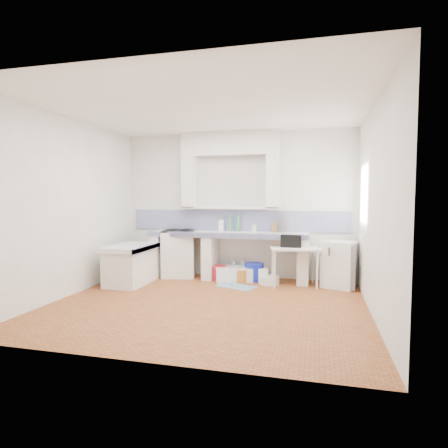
% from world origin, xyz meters
% --- Properties ---
extents(floor, '(4.50, 4.50, 0.00)m').
position_xyz_m(floor, '(0.00, 0.00, 0.00)').
color(floor, '#A0552A').
rests_on(floor, ground).
extents(ceiling, '(4.50, 4.50, 0.00)m').
position_xyz_m(ceiling, '(0.00, 0.00, 2.80)').
color(ceiling, white).
rests_on(ceiling, ground).
extents(wall_back, '(4.50, 0.00, 4.50)m').
position_xyz_m(wall_back, '(0.00, 2.00, 1.40)').
color(wall_back, white).
rests_on(wall_back, ground).
extents(wall_front, '(4.50, 0.00, 4.50)m').
position_xyz_m(wall_front, '(0.00, -2.00, 1.40)').
color(wall_front, white).
rests_on(wall_front, ground).
extents(wall_left, '(0.00, 4.50, 4.50)m').
position_xyz_m(wall_left, '(-2.25, 0.00, 1.40)').
color(wall_left, white).
rests_on(wall_left, ground).
extents(wall_right, '(0.00, 4.50, 4.50)m').
position_xyz_m(wall_right, '(2.25, 0.00, 1.40)').
color(wall_right, white).
rests_on(wall_right, ground).
extents(alcove_mass, '(1.90, 0.25, 0.45)m').
position_xyz_m(alcove_mass, '(-0.10, 1.88, 2.58)').
color(alcove_mass, white).
rests_on(alcove_mass, ground).
extents(window_frame, '(0.35, 0.86, 1.06)m').
position_xyz_m(window_frame, '(2.42, 1.20, 1.60)').
color(window_frame, '#3B2012').
rests_on(window_frame, ground).
extents(lace_valance, '(0.01, 0.84, 0.24)m').
position_xyz_m(lace_valance, '(2.28, 1.20, 1.98)').
color(lace_valance, white).
rests_on(lace_valance, ground).
extents(counter_slab, '(3.00, 0.60, 0.08)m').
position_xyz_m(counter_slab, '(-0.10, 1.70, 0.86)').
color(counter_slab, white).
rests_on(counter_slab, ground).
extents(counter_lip, '(3.00, 0.04, 0.10)m').
position_xyz_m(counter_lip, '(-0.10, 1.42, 0.86)').
color(counter_lip, navy).
rests_on(counter_lip, ground).
extents(counter_pier_left, '(0.20, 0.55, 0.82)m').
position_xyz_m(counter_pier_left, '(-1.50, 1.70, 0.41)').
color(counter_pier_left, white).
rests_on(counter_pier_left, ground).
extents(counter_pier_mid, '(0.20, 0.55, 0.82)m').
position_xyz_m(counter_pier_mid, '(-0.45, 1.70, 0.41)').
color(counter_pier_mid, white).
rests_on(counter_pier_mid, ground).
extents(counter_pier_right, '(0.20, 0.55, 0.82)m').
position_xyz_m(counter_pier_right, '(1.30, 1.70, 0.41)').
color(counter_pier_right, white).
rests_on(counter_pier_right, ground).
extents(peninsula_top, '(0.70, 1.10, 0.08)m').
position_xyz_m(peninsula_top, '(-1.70, 0.90, 0.66)').
color(peninsula_top, white).
rests_on(peninsula_top, ground).
extents(peninsula_base, '(0.60, 1.00, 0.62)m').
position_xyz_m(peninsula_base, '(-1.70, 0.90, 0.31)').
color(peninsula_base, white).
rests_on(peninsula_base, ground).
extents(peninsula_lip, '(0.04, 1.10, 0.10)m').
position_xyz_m(peninsula_lip, '(-1.37, 0.90, 0.66)').
color(peninsula_lip, navy).
rests_on(peninsula_lip, ground).
extents(backsplash, '(4.27, 0.03, 0.40)m').
position_xyz_m(backsplash, '(0.00, 1.99, 1.10)').
color(backsplash, navy).
rests_on(backsplash, ground).
extents(stove, '(0.74, 0.72, 0.88)m').
position_xyz_m(stove, '(-1.09, 1.72, 0.44)').
color(stove, white).
rests_on(stove, ground).
extents(sink, '(1.05, 0.77, 0.23)m').
position_xyz_m(sink, '(0.16, 1.68, 0.11)').
color(sink, white).
rests_on(sink, ground).
extents(side_table, '(0.89, 0.61, 0.04)m').
position_xyz_m(side_table, '(1.16, 1.42, 0.34)').
color(side_table, white).
rests_on(side_table, ground).
extents(fridge, '(0.66, 0.66, 0.79)m').
position_xyz_m(fridge, '(1.92, 1.55, 0.40)').
color(fridge, white).
rests_on(fridge, ground).
extents(bucket_red, '(0.37, 0.37, 0.26)m').
position_xyz_m(bucket_red, '(-0.25, 1.61, 0.13)').
color(bucket_red, red).
rests_on(bucket_red, ground).
extents(bucket_orange, '(0.32, 0.32, 0.24)m').
position_xyz_m(bucket_orange, '(0.19, 1.52, 0.12)').
color(bucket_orange, '#C4772C').
rests_on(bucket_orange, ground).
extents(bucket_blue, '(0.41, 0.41, 0.33)m').
position_xyz_m(bucket_blue, '(0.41, 1.67, 0.17)').
color(bucket_blue, '#1122BE').
rests_on(bucket_blue, ground).
extents(basin_white, '(0.47, 0.47, 0.14)m').
position_xyz_m(basin_white, '(0.71, 1.47, 0.07)').
color(basin_white, white).
rests_on(basin_white, ground).
extents(water_bottle_a, '(0.10, 0.10, 0.33)m').
position_xyz_m(water_bottle_a, '(-0.02, 1.85, 0.16)').
color(water_bottle_a, silver).
rests_on(water_bottle_a, ground).
extents(water_bottle_b, '(0.10, 0.10, 0.32)m').
position_xyz_m(water_bottle_b, '(0.17, 1.85, 0.16)').
color(water_bottle_b, silver).
rests_on(water_bottle_b, ground).
extents(black_bag, '(0.36, 0.21, 0.22)m').
position_xyz_m(black_bag, '(1.10, 1.47, 0.79)').
color(black_bag, black).
rests_on(black_bag, side_table).
extents(green_bottle_a, '(0.08, 0.08, 0.29)m').
position_xyz_m(green_bottle_a, '(-0.09, 1.85, 1.05)').
color(green_bottle_a, '#347F52').
rests_on(green_bottle_a, counter_slab).
extents(green_bottle_b, '(0.07, 0.07, 0.30)m').
position_xyz_m(green_bottle_b, '(0.06, 1.85, 1.05)').
color(green_bottle_b, '#347F52').
rests_on(green_bottle_b, counter_slab).
extents(knife_block, '(0.11, 0.10, 0.18)m').
position_xyz_m(knife_block, '(0.75, 1.85, 0.99)').
color(knife_block, olive).
rests_on(knife_block, counter_slab).
extents(cutting_board, '(0.03, 0.22, 0.30)m').
position_xyz_m(cutting_board, '(0.93, 1.85, 1.05)').
color(cutting_board, olive).
rests_on(cutting_board, counter_slab).
extents(paper_towel, '(0.14, 0.14, 0.21)m').
position_xyz_m(paper_towel, '(-0.28, 1.85, 1.01)').
color(paper_towel, white).
rests_on(paper_towel, counter_slab).
extents(soap_bottle, '(0.08, 0.09, 0.17)m').
position_xyz_m(soap_bottle, '(0.38, 1.85, 0.99)').
color(soap_bottle, white).
rests_on(soap_bottle, counter_slab).
extents(rug, '(0.76, 0.60, 0.01)m').
position_xyz_m(rug, '(0.19, 1.13, 0.01)').
color(rug, navy).
rests_on(rug, ground).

